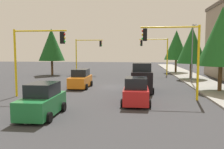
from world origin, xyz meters
name	(u,v)px	position (x,y,z in m)	size (l,w,h in m)	color
ground_plane	(111,87)	(0.00, 0.00, 0.00)	(120.00, 120.00, 0.00)	#353538
sidewalk_kerb	(200,82)	(-5.00, 10.50, 0.07)	(80.00, 4.00, 0.15)	gray
lane_arrow_near	(41,115)	(11.51, -3.00, 0.01)	(2.40, 1.10, 1.10)	silver
traffic_signal_near_right	(35,49)	(6.00, -5.70, 4.02)	(0.36, 4.59, 5.68)	yellow
traffic_signal_far_right	(87,50)	(-14.00, -5.72, 4.13)	(0.36, 4.59, 5.85)	yellow
traffic_signal_near_left	(175,48)	(6.00, 5.73, 4.15)	(0.36, 4.59, 5.88)	yellow
traffic_signal_far_left	(156,49)	(-14.00, 5.73, 4.18)	(0.36, 4.59, 5.92)	yellow
street_lamp_curbside	(193,47)	(-3.61, 9.20, 4.35)	(2.15, 0.28, 7.00)	slate
tree_roadside_far	(176,45)	(-18.00, 9.50, 4.95)	(4.13, 4.13, 7.55)	brown
tree_opposite_side	(52,45)	(-12.00, -11.00, 4.91)	(4.10, 4.10, 7.48)	brown
tree_roadside_mid	(192,45)	(-8.00, 10.00, 4.66)	(3.90, 3.90, 7.11)	brown
tree_roadside_near	(222,36)	(2.00, 10.50, 5.22)	(4.35, 4.35, 7.95)	brown
delivery_van_black	(142,78)	(2.25, 3.19, 1.28)	(4.80, 2.22, 2.77)	black
car_orange	(81,79)	(0.63, -3.21, 0.90)	(4.05, 2.07, 1.98)	orange
car_red	(136,92)	(7.93, 2.72, 0.90)	(3.77, 2.07, 1.98)	red
car_green	(42,101)	(11.77, -2.80, 0.90)	(4.01, 2.05, 1.98)	#1E7238
car_silver	(141,74)	(-6.69, 3.20, 0.90)	(3.83, 2.06, 1.98)	#B2B5BA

